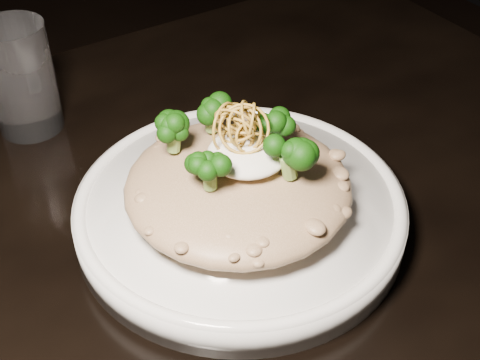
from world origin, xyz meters
name	(u,v)px	position (x,y,z in m)	size (l,w,h in m)	color
table	(181,298)	(0.00, 0.00, 0.67)	(1.10, 0.80, 0.75)	black
plate	(240,212)	(0.06, -0.01, 0.77)	(0.31, 0.31, 0.03)	silver
risotto	(238,186)	(0.06, -0.02, 0.80)	(0.21, 0.21, 0.05)	brown
broccoli	(232,138)	(0.06, -0.01, 0.85)	(0.13, 0.13, 0.05)	black
cheese	(247,153)	(0.07, -0.02, 0.84)	(0.07, 0.07, 0.02)	white
shallots	(239,121)	(0.06, -0.01, 0.87)	(0.06, 0.06, 0.04)	#8D621D
drinking_glass	(21,78)	(-0.05, 0.25, 0.81)	(0.07, 0.07, 0.13)	white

